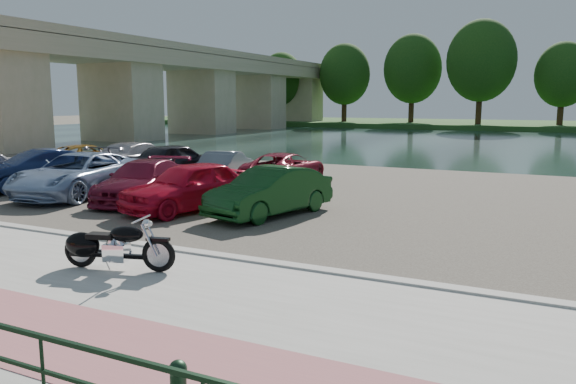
# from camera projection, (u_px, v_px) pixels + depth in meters

# --- Properties ---
(ground) EXTENTS (200.00, 200.00, 0.00)m
(ground) POSITION_uv_depth(u_px,v_px,m) (149.00, 286.00, 10.30)
(ground) COLOR #595447
(ground) RESTS_ON ground
(promenade) EXTENTS (60.00, 6.00, 0.10)m
(promenade) POSITION_uv_depth(u_px,v_px,m) (109.00, 301.00, 9.40)
(promenade) COLOR #A4A29A
(promenade) RESTS_ON ground
(pink_path) EXTENTS (60.00, 2.00, 0.01)m
(pink_path) POSITION_uv_depth(u_px,v_px,m) (34.00, 330.00, 8.07)
(pink_path) COLOR #A85F67
(pink_path) RESTS_ON promenade
(kerb) EXTENTS (60.00, 0.30, 0.14)m
(kerb) POSITION_uv_depth(u_px,v_px,m) (210.00, 256.00, 12.06)
(kerb) COLOR #A4A29A
(kerb) RESTS_ON ground
(parking_lot) EXTENTS (60.00, 18.00, 0.04)m
(parking_lot) POSITION_uv_depth(u_px,v_px,m) (352.00, 196.00, 20.03)
(parking_lot) COLOR #443F37
(parking_lot) RESTS_ON ground
(river) EXTENTS (120.00, 40.00, 0.00)m
(river) POSITION_uv_depth(u_px,v_px,m) (473.00, 143.00, 45.72)
(river) COLOR #1A302B
(river) RESTS_ON ground
(far_bank) EXTENTS (120.00, 24.00, 0.60)m
(far_bank) POSITION_uv_depth(u_px,v_px,m) (509.00, 125.00, 74.01)
(far_bank) COLOR #214C1B
(far_bank) RESTS_ON ground
(bridge) EXTENTS (7.00, 56.00, 8.55)m
(bridge) POSITION_uv_depth(u_px,v_px,m) (196.00, 80.00, 57.96)
(bridge) COLOR tan
(bridge) RESTS_ON ground
(far_trees) EXTENTS (70.25, 10.68, 12.52)m
(far_trees) POSITION_uv_depth(u_px,v_px,m) (548.00, 66.00, 65.46)
(far_trees) COLOR #342013
(far_trees) RESTS_ON far_bank
(motorcycle) EXTENTS (2.28, 0.95, 1.05)m
(motorcycle) POSITION_uv_depth(u_px,v_px,m) (109.00, 246.00, 10.94)
(motorcycle) COLOR black
(motorcycle) RESTS_ON promenade
(car_1) EXTENTS (3.08, 4.83, 1.50)m
(car_1) POSITION_uv_depth(u_px,v_px,m) (38.00, 170.00, 21.21)
(car_1) COLOR #172348
(car_1) RESTS_ON parking_lot
(car_2) EXTENTS (3.20, 5.74, 1.52)m
(car_2) POSITION_uv_depth(u_px,v_px,m) (79.00, 174.00, 19.82)
(car_2) COLOR #859DC1
(car_2) RESTS_ON parking_lot
(car_3) EXTENTS (2.94, 4.97, 1.35)m
(car_3) POSITION_uv_depth(u_px,v_px,m) (143.00, 181.00, 18.81)
(car_3) COLOR maroon
(car_3) RESTS_ON parking_lot
(car_4) EXTENTS (2.87, 4.73, 1.51)m
(car_4) POSITION_uv_depth(u_px,v_px,m) (189.00, 186.00, 17.14)
(car_4) COLOR red
(car_4) RESTS_ON parking_lot
(car_5) EXTENTS (2.45, 4.48, 1.40)m
(car_5) POSITION_uv_depth(u_px,v_px,m) (270.00, 192.00, 16.42)
(car_5) COLOR #103C16
(car_5) RESTS_ON parking_lot
(car_6) EXTENTS (3.63, 5.12, 1.30)m
(car_6) POSITION_uv_depth(u_px,v_px,m) (89.00, 158.00, 26.78)
(car_6) COLOR #A97927
(car_6) RESTS_ON parking_lot
(car_7) EXTENTS (2.65, 5.35, 1.49)m
(car_7) POSITION_uv_depth(u_px,v_px,m) (138.00, 158.00, 25.85)
(car_7) COLOR gray
(car_7) RESTS_ON parking_lot
(car_8) EXTENTS (2.56, 4.71, 1.52)m
(car_8) POSITION_uv_depth(u_px,v_px,m) (176.00, 160.00, 24.74)
(car_8) COLOR black
(car_8) RESTS_ON parking_lot
(car_9) EXTENTS (2.29, 4.08, 1.27)m
(car_9) POSITION_uv_depth(u_px,v_px,m) (226.00, 166.00, 23.59)
(car_9) COLOR slate
(car_9) RESTS_ON parking_lot
(car_10) EXTENTS (2.25, 4.67, 1.28)m
(car_10) POSITION_uv_depth(u_px,v_px,m) (284.00, 168.00, 22.67)
(car_10) COLOR maroon
(car_10) RESTS_ON parking_lot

